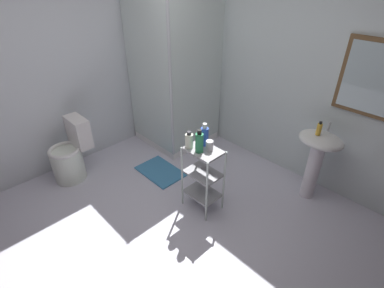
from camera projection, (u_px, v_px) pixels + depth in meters
ground_plane at (166, 231)px, 2.95m from camera, size 4.20×4.20×0.02m
wall_back at (285, 69)px, 3.37m from camera, size 4.20×0.14×2.50m
wall_left at (60, 68)px, 3.41m from camera, size 0.10×4.20×2.50m
shower_stall at (175, 113)px, 4.17m from camera, size 0.92×0.92×2.00m
pedestal_sink at (317, 153)px, 3.09m from camera, size 0.46×0.37×0.81m
sink_faucet at (329, 126)px, 3.02m from camera, size 0.03×0.03×0.10m
toilet at (71, 155)px, 3.53m from camera, size 0.37×0.49×0.76m
storage_cart at (203, 174)px, 3.02m from camera, size 0.38×0.28×0.74m
hand_soap_bottle at (319, 129)px, 2.93m from camera, size 0.05×0.05×0.15m
lotion_bottle_white at (189, 140)px, 2.86m from camera, size 0.08×0.08×0.18m
shampoo_bottle_blue at (205, 136)px, 2.89m from camera, size 0.08×0.08×0.24m
body_wash_bottle_green at (199, 142)px, 2.78m from camera, size 0.08×0.08×0.24m
rinse_cup at (210, 145)px, 2.83m from camera, size 0.07×0.07×0.10m
bath_mat at (160, 171)px, 3.76m from camera, size 0.60×0.40×0.02m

